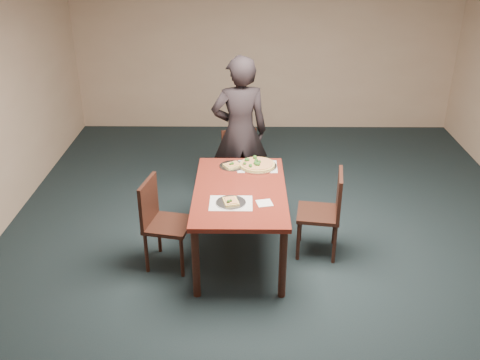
{
  "coord_description": "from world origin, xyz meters",
  "views": [
    {
      "loc": [
        -0.32,
        -4.4,
        3.14
      ],
      "look_at": [
        -0.36,
        0.25,
        0.85
      ],
      "focal_mm": 40.0,
      "sensor_mm": 36.0,
      "label": 1
    }
  ],
  "objects_px": {
    "chair_far": "(241,164)",
    "diner": "(240,132)",
    "chair_right": "(327,209)",
    "slice_plate_near": "(231,202)",
    "chair_left": "(161,218)",
    "slice_plate_far": "(232,165)",
    "pizza_pan": "(257,165)",
    "dining_table": "(240,197)"
  },
  "relations": [
    {
      "from": "chair_far",
      "to": "chair_right",
      "type": "distance_m",
      "value": 1.38
    },
    {
      "from": "diner",
      "to": "pizza_pan",
      "type": "relative_size",
      "value": 4.36
    },
    {
      "from": "chair_far",
      "to": "diner",
      "type": "height_order",
      "value": "diner"
    },
    {
      "from": "dining_table",
      "to": "pizza_pan",
      "type": "xyz_separation_m",
      "value": [
        0.18,
        0.53,
        0.12
      ]
    },
    {
      "from": "chair_right",
      "to": "pizza_pan",
      "type": "xyz_separation_m",
      "value": [
        -0.69,
        0.49,
        0.26
      ]
    },
    {
      "from": "chair_far",
      "to": "chair_left",
      "type": "relative_size",
      "value": 1.0
    },
    {
      "from": "chair_far",
      "to": "pizza_pan",
      "type": "distance_m",
      "value": 0.66
    },
    {
      "from": "slice_plate_far",
      "to": "slice_plate_near",
      "type": "bearing_deg",
      "value": -89.74
    },
    {
      "from": "chair_right",
      "to": "slice_plate_far",
      "type": "xyz_separation_m",
      "value": [
        -0.96,
        0.49,
        0.25
      ]
    },
    {
      "from": "diner",
      "to": "chair_left",
      "type": "bearing_deg",
      "value": 50.26
    },
    {
      "from": "chair_right",
      "to": "slice_plate_near",
      "type": "distance_m",
      "value": 1.04
    },
    {
      "from": "slice_plate_near",
      "to": "slice_plate_far",
      "type": "xyz_separation_m",
      "value": [
        -0.0,
        0.82,
        -0.0
      ]
    },
    {
      "from": "dining_table",
      "to": "pizza_pan",
      "type": "bearing_deg",
      "value": 71.61
    },
    {
      "from": "chair_far",
      "to": "slice_plate_far",
      "type": "distance_m",
      "value": 0.64
    },
    {
      "from": "chair_left",
      "to": "slice_plate_far",
      "type": "distance_m",
      "value": 1.01
    },
    {
      "from": "chair_far",
      "to": "slice_plate_near",
      "type": "relative_size",
      "value": 3.25
    },
    {
      "from": "slice_plate_far",
      "to": "chair_right",
      "type": "bearing_deg",
      "value": -27.22
    },
    {
      "from": "dining_table",
      "to": "diner",
      "type": "relative_size",
      "value": 0.83
    },
    {
      "from": "chair_far",
      "to": "dining_table",
      "type": "bearing_deg",
      "value": -104.46
    },
    {
      "from": "chair_right",
      "to": "pizza_pan",
      "type": "distance_m",
      "value": 0.89
    },
    {
      "from": "pizza_pan",
      "to": "slice_plate_far",
      "type": "distance_m",
      "value": 0.26
    },
    {
      "from": "chair_far",
      "to": "chair_right",
      "type": "height_order",
      "value": "same"
    },
    {
      "from": "chair_right",
      "to": "dining_table",
      "type": "bearing_deg",
      "value": -78.89
    },
    {
      "from": "pizza_pan",
      "to": "chair_far",
      "type": "bearing_deg",
      "value": 106.45
    },
    {
      "from": "pizza_pan",
      "to": "chair_left",
      "type": "bearing_deg",
      "value": -143.58
    },
    {
      "from": "slice_plate_near",
      "to": "dining_table",
      "type": "bearing_deg",
      "value": 74.04
    },
    {
      "from": "pizza_pan",
      "to": "slice_plate_far",
      "type": "bearing_deg",
      "value": -179.87
    },
    {
      "from": "pizza_pan",
      "to": "chair_right",
      "type": "bearing_deg",
      "value": -35.38
    },
    {
      "from": "diner",
      "to": "chair_right",
      "type": "bearing_deg",
      "value": 118.64
    },
    {
      "from": "dining_table",
      "to": "diner",
      "type": "distance_m",
      "value": 1.17
    },
    {
      "from": "chair_left",
      "to": "slice_plate_far",
      "type": "relative_size",
      "value": 3.25
    },
    {
      "from": "dining_table",
      "to": "pizza_pan",
      "type": "relative_size",
      "value": 3.63
    },
    {
      "from": "dining_table",
      "to": "slice_plate_far",
      "type": "distance_m",
      "value": 0.55
    },
    {
      "from": "dining_table",
      "to": "slice_plate_near",
      "type": "bearing_deg",
      "value": -105.96
    },
    {
      "from": "chair_left",
      "to": "slice_plate_near",
      "type": "xyz_separation_m",
      "value": [
        0.69,
        -0.12,
        0.25
      ]
    },
    {
      "from": "chair_far",
      "to": "chair_right",
      "type": "xyz_separation_m",
      "value": [
        0.86,
        -1.07,
        0.0
      ]
    },
    {
      "from": "diner",
      "to": "slice_plate_near",
      "type": "distance_m",
      "value": 1.45
    },
    {
      "from": "chair_right",
      "to": "slice_plate_near",
      "type": "xyz_separation_m",
      "value": [
        -0.95,
        -0.33,
        0.25
      ]
    },
    {
      "from": "pizza_pan",
      "to": "slice_plate_near",
      "type": "relative_size",
      "value": 1.48
    },
    {
      "from": "chair_right",
      "to": "chair_far",
      "type": "bearing_deg",
      "value": -132.53
    },
    {
      "from": "diner",
      "to": "slice_plate_far",
      "type": "distance_m",
      "value": 0.64
    },
    {
      "from": "chair_left",
      "to": "diner",
      "type": "xyz_separation_m",
      "value": [
        0.76,
        1.32,
        0.39
      ]
    }
  ]
}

